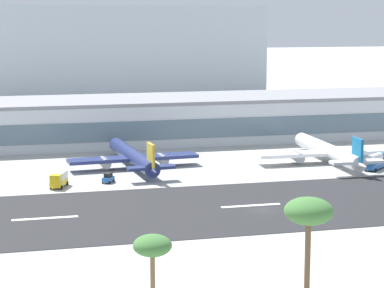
{
  "coord_description": "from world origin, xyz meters",
  "views": [
    {
      "loc": [
        -46.4,
        -132.95,
        36.64
      ],
      "look_at": [
        -2.88,
        44.8,
        5.61
      ],
      "focal_mm": 71.11,
      "sensor_mm": 36.0,
      "label": 1
    }
  ],
  "objects_px": {
    "airliner_blue_tail_gate_1": "(330,152)",
    "service_fuel_truck_1": "(376,161)",
    "airliner_gold_tail_gate_0": "(134,158)",
    "service_box_truck_0": "(59,179)",
    "palm_tree_0": "(309,214)",
    "service_baggage_tug_2": "(108,178)",
    "palm_tree_2": "(152,248)",
    "terminal_building": "(191,118)",
    "distant_hotel_block": "(111,52)"
  },
  "relations": [
    {
      "from": "airliner_blue_tail_gate_1",
      "to": "service_fuel_truck_1",
      "type": "distance_m",
      "value": 12.38
    },
    {
      "from": "airliner_gold_tail_gate_0",
      "to": "service_box_truck_0",
      "type": "distance_m",
      "value": 24.96
    },
    {
      "from": "airliner_blue_tail_gate_1",
      "to": "palm_tree_0",
      "type": "distance_m",
      "value": 102.97
    },
    {
      "from": "service_fuel_truck_1",
      "to": "service_baggage_tug_2",
      "type": "relative_size",
      "value": 2.34
    },
    {
      "from": "service_baggage_tug_2",
      "to": "palm_tree_2",
      "type": "bearing_deg",
      "value": -149.57
    },
    {
      "from": "terminal_building",
      "to": "service_box_truck_0",
      "type": "relative_size",
      "value": 23.32
    },
    {
      "from": "terminal_building",
      "to": "service_fuel_truck_1",
      "type": "distance_m",
      "value": 63.63
    },
    {
      "from": "airliner_gold_tail_gate_0",
      "to": "service_baggage_tug_2",
      "type": "distance_m",
      "value": 16.33
    },
    {
      "from": "airliner_blue_tail_gate_1",
      "to": "palm_tree_2",
      "type": "bearing_deg",
      "value": 146.58
    },
    {
      "from": "distant_hotel_block",
      "to": "palm_tree_0",
      "type": "distance_m",
      "value": 257.24
    },
    {
      "from": "palm_tree_2",
      "to": "distant_hotel_block",
      "type": "bearing_deg",
      "value": 83.29
    },
    {
      "from": "terminal_building",
      "to": "service_box_truck_0",
      "type": "xyz_separation_m",
      "value": [
        -42.93,
        -55.83,
        -4.64
      ]
    },
    {
      "from": "distant_hotel_block",
      "to": "service_box_truck_0",
      "type": "bearing_deg",
      "value": -101.37
    },
    {
      "from": "airliner_blue_tail_gate_1",
      "to": "distant_hotel_block",
      "type": "bearing_deg",
      "value": 12.14
    },
    {
      "from": "airliner_blue_tail_gate_1",
      "to": "service_baggage_tug_2",
      "type": "relative_size",
      "value": 11.9
    },
    {
      "from": "airliner_gold_tail_gate_0",
      "to": "airliner_blue_tail_gate_1",
      "type": "bearing_deg",
      "value": -100.37
    },
    {
      "from": "distant_hotel_block",
      "to": "service_baggage_tug_2",
      "type": "bearing_deg",
      "value": -97.99
    },
    {
      "from": "service_baggage_tug_2",
      "to": "palm_tree_2",
      "type": "relative_size",
      "value": 0.29
    },
    {
      "from": "terminal_building",
      "to": "palm_tree_2",
      "type": "xyz_separation_m",
      "value": [
        -37.81,
        -136.99,
        4.23
      ]
    },
    {
      "from": "terminal_building",
      "to": "service_box_truck_0",
      "type": "bearing_deg",
      "value": -127.56
    },
    {
      "from": "terminal_building",
      "to": "distant_hotel_block",
      "type": "bearing_deg",
      "value": 93.63
    },
    {
      "from": "service_fuel_truck_1",
      "to": "palm_tree_2",
      "type": "relative_size",
      "value": 0.68
    },
    {
      "from": "service_baggage_tug_2",
      "to": "palm_tree_0",
      "type": "relative_size",
      "value": 0.23
    },
    {
      "from": "airliner_gold_tail_gate_0",
      "to": "airliner_blue_tail_gate_1",
      "type": "xyz_separation_m",
      "value": [
        48.96,
        -4.79,
        0.06
      ]
    },
    {
      "from": "service_fuel_truck_1",
      "to": "service_baggage_tug_2",
      "type": "bearing_deg",
      "value": 141.41
    },
    {
      "from": "palm_tree_2",
      "to": "terminal_building",
      "type": "bearing_deg",
      "value": 74.57
    },
    {
      "from": "airliner_gold_tail_gate_0",
      "to": "service_fuel_truck_1",
      "type": "bearing_deg",
      "value": -109.21
    },
    {
      "from": "palm_tree_0",
      "to": "palm_tree_2",
      "type": "distance_m",
      "value": 19.01
    },
    {
      "from": "service_fuel_truck_1",
      "to": "service_baggage_tug_2",
      "type": "height_order",
      "value": "service_fuel_truck_1"
    },
    {
      "from": "service_baggage_tug_2",
      "to": "terminal_building",
      "type": "bearing_deg",
      "value": 3.72
    },
    {
      "from": "terminal_building",
      "to": "palm_tree_2",
      "type": "height_order",
      "value": "terminal_building"
    },
    {
      "from": "terminal_building",
      "to": "service_box_truck_0",
      "type": "height_order",
      "value": "terminal_building"
    },
    {
      "from": "distant_hotel_block",
      "to": "service_box_truck_0",
      "type": "xyz_separation_m",
      "value": [
        -35.33,
        -175.7,
        -18.65
      ]
    },
    {
      "from": "distant_hotel_block",
      "to": "airliner_gold_tail_gate_0",
      "type": "height_order",
      "value": "distant_hotel_block"
    },
    {
      "from": "service_fuel_truck_1",
      "to": "service_baggage_tug_2",
      "type": "distance_m",
      "value": 64.75
    },
    {
      "from": "service_baggage_tug_2",
      "to": "palm_tree_0",
      "type": "height_order",
      "value": "palm_tree_0"
    },
    {
      "from": "service_fuel_truck_1",
      "to": "service_box_truck_0",
      "type": "bearing_deg",
      "value": 142.97
    },
    {
      "from": "terminal_building",
      "to": "service_fuel_truck_1",
      "type": "relative_size",
      "value": 18.17
    },
    {
      "from": "service_baggage_tug_2",
      "to": "palm_tree_2",
      "type": "height_order",
      "value": "palm_tree_2"
    },
    {
      "from": "distant_hotel_block",
      "to": "palm_tree_2",
      "type": "xyz_separation_m",
      "value": [
        -30.21,
        -256.86,
        -9.79
      ]
    },
    {
      "from": "service_box_truck_0",
      "to": "airliner_blue_tail_gate_1",
      "type": "bearing_deg",
      "value": 120.76
    },
    {
      "from": "service_fuel_truck_1",
      "to": "palm_tree_2",
      "type": "xyz_separation_m",
      "value": [
        -70.55,
        -82.61,
        8.62
      ]
    },
    {
      "from": "terminal_building",
      "to": "service_baggage_tug_2",
      "type": "bearing_deg",
      "value": -120.72
    },
    {
      "from": "airliner_blue_tail_gate_1",
      "to": "airliner_gold_tail_gate_0",
      "type": "bearing_deg",
      "value": 85.28
    },
    {
      "from": "service_baggage_tug_2",
      "to": "palm_tree_0",
      "type": "distance_m",
      "value": 85.08
    },
    {
      "from": "airliner_blue_tail_gate_1",
      "to": "service_fuel_truck_1",
      "type": "xyz_separation_m",
      "value": [
        7.57,
        -9.76,
        -0.77
      ]
    },
    {
      "from": "airliner_blue_tail_gate_1",
      "to": "palm_tree_2",
      "type": "xyz_separation_m",
      "value": [
        -62.98,
        -92.37,
        7.85
      ]
    },
    {
      "from": "palm_tree_0",
      "to": "airliner_gold_tail_gate_0",
      "type": "bearing_deg",
      "value": 92.82
    },
    {
      "from": "airliner_gold_tail_gate_0",
      "to": "service_baggage_tug_2",
      "type": "xyz_separation_m",
      "value": [
        -8.2,
        -14.02,
        -1.7
      ]
    },
    {
      "from": "airliner_gold_tail_gate_0",
      "to": "service_baggage_tug_2",
      "type": "relative_size",
      "value": 11.63
    }
  ]
}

